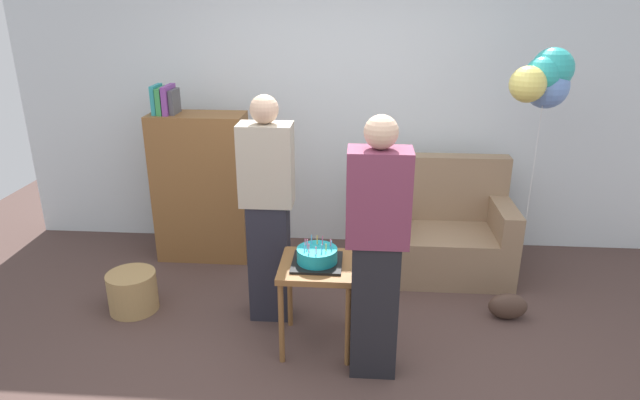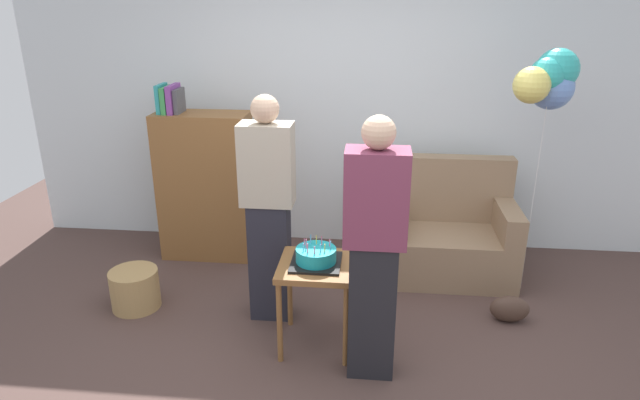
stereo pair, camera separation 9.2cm
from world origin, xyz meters
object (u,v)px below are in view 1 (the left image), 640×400
bookshelf (201,186)px  birthday_cake (317,256)px  handbag (508,306)px  balloon_bunch (544,79)px  person_blowing_candles (268,210)px  couch (442,233)px  wicker_basket (133,292)px  side_table (317,276)px  person_holding_cake (377,250)px

bookshelf → birthday_cake: (1.12, -1.28, -0.01)m
handbag → balloon_bunch: (0.21, 0.55, 1.56)m
bookshelf → balloon_bunch: bearing=-6.7°
person_blowing_candles → balloon_bunch: 2.20m
handbag → balloon_bunch: bearing=69.4°
couch → person_blowing_candles: size_ratio=0.67×
wicker_basket → balloon_bunch: balloon_bunch is taller
birthday_cake → person_blowing_candles: bearing=137.7°
bookshelf → handbag: bearing=-19.3°
couch → wicker_basket: bearing=-160.8°
bookshelf → handbag: (2.48, -0.87, -0.57)m
person_blowing_candles → balloon_bunch: (1.94, 0.63, 0.83)m
side_table → birthday_cake: 0.14m
handbag → person_blowing_candles: bearing=-177.3°
couch → person_blowing_candles: bearing=-148.3°
wicker_basket → handbag: size_ratio=1.29×
side_table → birthday_cake: birthday_cake is taller
bookshelf → birthday_cake: bearing=-48.9°
birthday_cake → couch: bearing=50.2°
couch → person_holding_cake: size_ratio=0.67×
bookshelf → balloon_bunch: 2.88m
side_table → person_holding_cake: (0.37, -0.25, 0.32)m
person_blowing_candles → handbag: person_blowing_candles is taller
person_blowing_candles → person_holding_cake: 0.94m
birthday_cake → person_blowing_candles: size_ratio=0.20×
side_table → balloon_bunch: balloon_bunch is taller
person_blowing_candles → wicker_basket: person_blowing_candles is taller
couch → side_table: couch is taller
couch → wicker_basket: 2.53m
side_table → person_blowing_candles: (-0.37, 0.33, 0.32)m
handbag → bookshelf: bearing=160.7°
couch → person_holding_cake: bearing=-113.1°
person_holding_cake → wicker_basket: size_ratio=4.53×
bookshelf → person_holding_cake: size_ratio=0.94×
couch → wicker_basket: couch is taller
birthday_cake → bookshelf: bearing=131.1°
handbag → person_holding_cake: bearing=-146.4°
bookshelf → birthday_cake: 1.70m
birthday_cake → wicker_basket: 1.53m
couch → balloon_bunch: size_ratio=0.59×
person_blowing_candles → side_table: bearing=-63.5°
handbag → couch: bearing=117.9°
couch → balloon_bunch: bearing=-17.9°
person_holding_cake → balloon_bunch: balloon_bunch is taller
side_table → handbag: (1.36, 0.42, -0.41)m
birthday_cake → side_table: bearing=-53.6°
handbag → wicker_basket: bearing=-178.2°
person_holding_cake → wicker_basket: (-1.78, 0.57, -0.68)m
bookshelf → couch: bearing=-3.4°
side_table → handbag: side_table is taller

